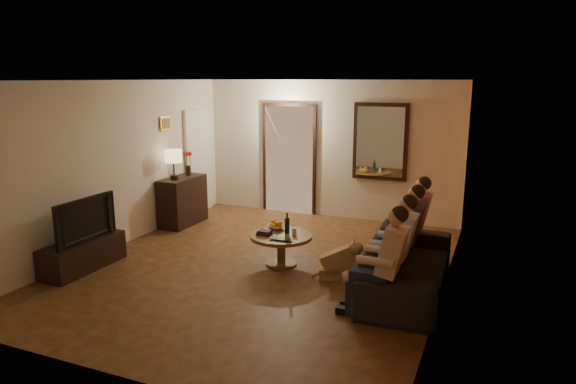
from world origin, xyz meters
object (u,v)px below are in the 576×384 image
at_px(laptop, 280,240).
at_px(person_a, 386,267).
at_px(coffee_table, 281,250).
at_px(dog, 338,259).
at_px(bowl, 276,227).
at_px(sofa, 408,264).
at_px(person_c, 406,237).
at_px(tv_stand, 83,255).
at_px(person_b, 397,250).
at_px(tv, 80,219).
at_px(person_d, 413,225).
at_px(table_lamp, 174,164).
at_px(dresser, 183,201).
at_px(wine_bottle, 287,223).

bearing_deg(laptop, person_a, -25.60).
bearing_deg(laptop, coffee_table, 110.40).
relative_size(dog, bowl, 2.16).
distance_m(sofa, person_c, 0.41).
xyz_separation_m(tv_stand, sofa, (4.33, 1.04, 0.13)).
bearing_deg(person_c, dog, -158.89).
relative_size(tv_stand, sofa, 0.54).
bearing_deg(person_c, tv_stand, -162.42).
relative_size(person_c, bowl, 4.63).
xyz_separation_m(sofa, coffee_table, (-1.83, 0.19, -0.11)).
bearing_deg(bowl, person_b, -20.32).
bearing_deg(person_b, bowl, 159.68).
height_order(person_a, person_c, same).
distance_m(tv, person_a, 4.24).
bearing_deg(person_b, person_c, 90.00).
relative_size(tv, person_d, 0.89).
relative_size(sofa, person_c, 1.94).
distance_m(person_b, coffee_table, 1.84).
height_order(table_lamp, person_c, table_lamp).
bearing_deg(bowl, dresser, 156.48).
xyz_separation_m(person_b, wine_bottle, (-1.68, 0.59, 0.01)).
xyz_separation_m(person_c, wine_bottle, (-1.68, -0.01, 0.01)).
bearing_deg(person_a, person_b, 90.00).
relative_size(bowl, laptop, 0.79).
relative_size(dresser, person_d, 0.82).
bearing_deg(dog, sofa, -14.39).
distance_m(person_d, coffee_table, 1.91).
distance_m(dresser, coffee_table, 2.79).
bearing_deg(tv, tv_stand, 0.00).
distance_m(person_d, dog, 1.27).
xyz_separation_m(table_lamp, person_b, (4.23, -1.50, -0.54)).
xyz_separation_m(wine_bottle, laptop, (0.05, -0.38, -0.14)).
distance_m(person_c, dog, 0.93).
relative_size(sofa, coffee_table, 2.61).
height_order(sofa, coffee_table, sofa).
height_order(person_c, dog, person_c).
relative_size(dresser, person_c, 0.82).
bearing_deg(person_a, bowl, 145.62).
distance_m(dresser, tv, 2.47).
bearing_deg(tv, bowl, -58.03).
bearing_deg(tv, sofa, -76.49).
xyz_separation_m(person_b, bowl, (-1.91, 0.71, -0.12)).
bearing_deg(sofa, person_b, 159.10).
xyz_separation_m(sofa, wine_bottle, (-1.78, 0.29, 0.27)).
relative_size(person_a, dog, 2.14).
bearing_deg(bowl, tv, -148.03).
distance_m(tv_stand, wine_bottle, 2.90).
bearing_deg(table_lamp, tv, -90.00).
xyz_separation_m(tv, person_b, (4.23, 0.74, -0.12)).
height_order(person_b, person_c, same).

